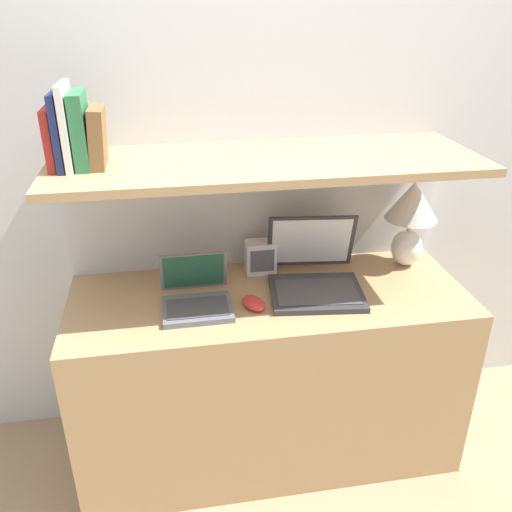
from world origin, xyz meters
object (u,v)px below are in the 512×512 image
Objects in this scene: book_red at (51,139)px; book_navy at (59,131)px; table_lamp at (411,213)px; laptop_large at (315,276)px; computer_mouse at (254,303)px; book_green at (81,130)px; laptop_small at (196,297)px; book_white at (67,126)px; book_brown at (98,137)px; router_box at (261,257)px.

book_red is 0.80× the size of book_navy.
laptop_large is at bearing -162.73° from table_lamp.
computer_mouse is 0.83m from book_navy.
table_lamp is 1.50× the size of book_green.
laptop_small is at bearing 168.19° from computer_mouse.
computer_mouse is at bearing -157.86° from laptop_large.
table_lamp is 1.26m from book_white.
book_navy reaches higher than laptop_large.
book_navy is at bearing 166.03° from computer_mouse.
book_brown is at bearing 0.00° from book_white.
computer_mouse is 0.66× the size of book_red.
book_brown is at bearing -167.57° from router_box.
book_navy reaches higher than book_red.
laptop_large is 1.50× the size of book_white.
book_brown is (-0.27, 0.10, 0.54)m from laptop_small.
router_box is at bearing 176.40° from table_lamp.
book_white is (-0.79, 0.04, 0.56)m from laptop_large.
book_navy is at bearing 180.00° from book_brown.
book_navy is at bearing 180.00° from book_white.
laptop_small is 0.65m from book_green.
book_red is at bearing -176.27° from table_lamp.
table_lamp is 1.45× the size of laptop_small.
laptop_small is at bearing -17.86° from book_green.
book_white is at bearing 180.00° from book_brown.
router_box is at bearing 39.88° from laptop_small.
book_brown is at bearing 176.35° from laptop_large.
router_box is (0.07, 0.26, 0.04)m from computer_mouse.
table_lamp is 2.73× the size of router_box.
computer_mouse is 0.53× the size of book_navy.
router_box reaches higher than computer_mouse.
book_red reaches higher than table_lamp.
book_brown is at bearing 159.27° from laptop_small.
laptop_large is at bearing -3.42° from book_green.
computer_mouse is 0.82m from book_white.
laptop_large is 3.03× the size of router_box.
table_lamp is at bearing -3.60° from router_box.
book_brown is (-1.11, -0.08, 0.36)m from table_lamp.
laptop_large is 1.67× the size of book_green.
table_lamp is 0.88m from laptop_small.
laptop_small is 0.20m from computer_mouse.
book_white is at bearing 163.91° from laptop_small.
book_red is at bearing 165.93° from laptop_small.
book_white reaches higher than computer_mouse.
book_red is at bearing 166.65° from computer_mouse.
book_navy reaches higher than table_lamp.
book_red is (-0.67, -0.12, 0.51)m from router_box.
laptop_large is 0.97m from book_white.
router_box is 0.83m from book_white.
laptop_large is 0.99m from book_red.
book_navy reaches higher than book_green.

